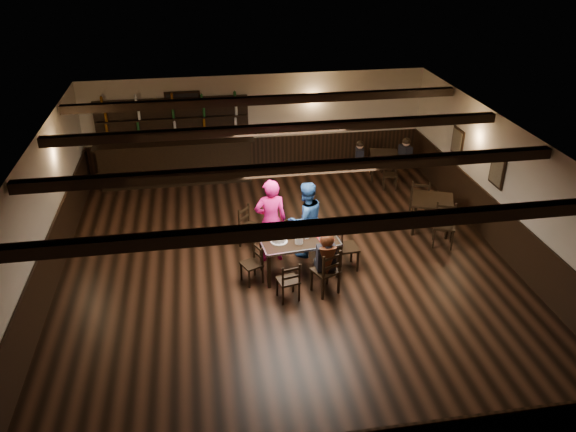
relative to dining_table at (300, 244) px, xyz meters
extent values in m
plane|color=black|center=(-0.20, 0.18, -0.67)|extent=(10.00, 10.00, 0.00)
cube|color=beige|center=(-0.20, 5.18, 0.68)|extent=(9.00, 0.02, 2.70)
cube|color=beige|center=(-0.20, -4.82, 0.68)|extent=(9.00, 0.02, 2.70)
cube|color=beige|center=(-4.70, 0.18, 0.68)|extent=(0.02, 10.00, 2.70)
cube|color=beige|center=(4.30, 0.18, 0.68)|extent=(0.02, 10.00, 2.70)
cube|color=silver|center=(-0.20, 0.18, 2.03)|extent=(9.00, 10.00, 0.02)
cube|color=black|center=(-0.20, 5.15, -0.17)|extent=(9.00, 0.04, 1.00)
cube|color=black|center=(-4.67, 0.18, -0.17)|extent=(0.04, 10.00, 1.00)
cube|color=black|center=(4.27, 0.18, -0.17)|extent=(0.04, 10.00, 1.00)
cube|color=black|center=(-2.10, 5.15, 1.18)|extent=(0.90, 0.03, 1.00)
cube|color=black|center=(-2.10, 5.13, 1.18)|extent=(0.80, 0.02, 0.90)
cube|color=black|center=(4.27, 0.68, 0.93)|extent=(0.03, 0.55, 0.65)
cube|color=#72664C|center=(4.25, 0.68, 0.93)|extent=(0.02, 0.45, 0.55)
cube|color=black|center=(4.27, 2.58, 0.88)|extent=(0.03, 0.55, 0.65)
cube|color=#72664C|center=(4.25, 2.58, 0.88)|extent=(0.02, 0.45, 0.55)
cube|color=black|center=(-0.20, -2.82, 1.93)|extent=(8.90, 0.18, 0.18)
cube|color=black|center=(-0.20, -0.82, 1.93)|extent=(8.90, 0.18, 0.18)
cube|color=black|center=(-0.20, 1.18, 1.93)|extent=(8.90, 0.18, 0.18)
cube|color=black|center=(-0.20, 3.18, 1.93)|extent=(8.90, 0.18, 0.18)
cube|color=black|center=(-0.66, -0.38, -0.31)|extent=(0.07, 0.07, 0.71)
cube|color=black|center=(-0.72, 0.25, -0.31)|extent=(0.07, 0.07, 0.71)
cube|color=black|center=(0.72, -0.25, -0.31)|extent=(0.07, 0.07, 0.71)
cube|color=black|center=(0.66, 0.38, -0.31)|extent=(0.07, 0.07, 0.71)
cube|color=black|center=(0.00, 0.00, 0.07)|extent=(1.57, 0.89, 0.04)
cube|color=#A5A8AD|center=(-0.04, 0.36, 0.07)|extent=(1.50, 0.18, 0.04)
cube|color=#A5A8AD|center=(0.04, -0.36, 0.07)|extent=(1.50, 0.18, 0.04)
cube|color=#A5A8AD|center=(0.73, 0.07, 0.07)|extent=(0.10, 0.75, 0.04)
cube|color=#A5A8AD|center=(-0.73, -0.07, 0.07)|extent=(0.10, 0.75, 0.04)
cube|color=black|center=(-0.23, -0.60, -0.48)|extent=(0.04, 0.04, 0.38)
cube|color=black|center=(-0.17, -0.89, -0.48)|extent=(0.04, 0.04, 0.38)
cube|color=black|center=(-0.55, -0.66, -0.48)|extent=(0.04, 0.04, 0.38)
cube|color=black|center=(-0.48, -0.96, -0.48)|extent=(0.04, 0.04, 0.38)
cube|color=black|center=(-0.36, -0.78, -0.27)|extent=(0.44, 0.42, 0.04)
cube|color=black|center=(-0.33, -0.92, -0.07)|extent=(0.37, 0.11, 0.40)
cube|color=black|center=(-0.33, -0.92, -0.11)|extent=(0.32, 0.09, 0.04)
cube|color=black|center=(-0.33, -0.92, 0.05)|extent=(0.32, 0.09, 0.04)
cube|color=black|center=(0.46, -0.45, -0.44)|extent=(0.05, 0.05, 0.44)
cube|color=black|center=(0.60, -0.77, -0.44)|extent=(0.05, 0.05, 0.44)
cube|color=black|center=(0.12, -0.60, -0.44)|extent=(0.05, 0.05, 0.44)
cube|color=black|center=(0.26, -0.92, -0.44)|extent=(0.05, 0.05, 0.44)
cube|color=black|center=(0.36, -0.68, -0.20)|extent=(0.56, 0.55, 0.04)
cube|color=black|center=(0.43, -0.84, 0.03)|extent=(0.41, 0.21, 0.46)
cube|color=black|center=(0.43, -0.84, -0.01)|extent=(0.35, 0.18, 0.05)
cube|color=black|center=(0.43, -0.84, 0.17)|extent=(0.35, 0.18, 0.05)
cube|color=black|center=(-1.15, -0.04, -0.48)|extent=(0.04, 0.04, 0.37)
cube|color=black|center=(-0.88, 0.08, -0.48)|extent=(0.04, 0.04, 0.37)
cube|color=black|center=(-1.03, -0.33, -0.48)|extent=(0.04, 0.04, 0.37)
cube|color=black|center=(-0.76, -0.21, -0.48)|extent=(0.04, 0.04, 0.37)
cube|color=black|center=(-0.95, -0.13, -0.27)|extent=(0.46, 0.47, 0.03)
cube|color=black|center=(-0.82, -0.07, -0.08)|extent=(0.17, 0.35, 0.39)
cube|color=black|center=(-0.82, -0.07, -0.12)|extent=(0.14, 0.30, 0.04)
cube|color=black|center=(-0.82, -0.07, 0.04)|extent=(0.14, 0.30, 0.04)
cube|color=black|center=(1.14, -0.12, -0.44)|extent=(0.04, 0.04, 0.45)
cube|color=black|center=(0.79, -0.15, -0.44)|extent=(0.04, 0.04, 0.45)
cube|color=black|center=(1.12, 0.25, -0.44)|extent=(0.04, 0.04, 0.45)
cube|color=black|center=(0.76, 0.23, -0.44)|extent=(0.04, 0.04, 0.45)
cube|color=black|center=(0.95, 0.05, -0.20)|extent=(0.45, 0.47, 0.04)
cube|color=black|center=(0.78, 0.04, 0.04)|extent=(0.07, 0.44, 0.47)
cube|color=black|center=(0.78, 0.04, -0.01)|extent=(0.05, 0.38, 0.05)
cube|color=black|center=(0.78, 0.04, 0.18)|extent=(0.05, 0.38, 0.05)
cube|color=black|center=(-0.81, 1.00, -0.45)|extent=(0.05, 0.05, 0.42)
cube|color=black|center=(-1.06, 1.22, -0.45)|extent=(0.05, 0.05, 0.42)
cube|color=black|center=(-0.58, 1.27, -0.45)|extent=(0.05, 0.05, 0.42)
cube|color=black|center=(-0.83, 1.49, -0.45)|extent=(0.05, 0.05, 0.42)
cube|color=black|center=(-0.82, 1.25, -0.22)|extent=(0.56, 0.57, 0.04)
cube|color=black|center=(-0.95, 1.35, 0.00)|extent=(0.29, 0.34, 0.44)
cube|color=black|center=(-0.95, 1.35, -0.05)|extent=(0.25, 0.29, 0.05)
cube|color=black|center=(-0.95, 1.35, 0.13)|extent=(0.25, 0.29, 0.05)
imported|color=#FF1E95|center=(-0.48, 0.63, 0.22)|extent=(0.66, 0.45, 1.77)
imported|color=navy|center=(0.25, 0.71, 0.15)|extent=(0.95, 0.84, 1.62)
cube|color=black|center=(0.36, -0.56, -0.14)|extent=(0.32, 0.32, 0.13)
cube|color=black|center=(0.36, -0.68, 0.09)|extent=(0.34, 0.20, 0.48)
cylinder|color=black|center=(0.36, -0.68, 0.31)|extent=(0.10, 0.34, 0.34)
sphere|color=#D8A384|center=(0.36, -0.68, 0.46)|extent=(0.21, 0.21, 0.21)
sphere|color=#371D0C|center=(0.36, -0.71, 0.47)|extent=(0.26, 0.26, 0.26)
cone|color=#371D0C|center=(0.36, -0.82, 0.07)|extent=(0.20, 0.20, 0.61)
cylinder|color=white|center=(-0.40, 0.02, 0.09)|extent=(0.33, 0.33, 0.01)
cylinder|color=white|center=(-0.40, 0.02, 0.15)|extent=(0.26, 0.26, 0.09)
cylinder|color=silver|center=(-0.40, 0.02, 0.12)|extent=(0.28, 0.28, 0.04)
cylinder|color=white|center=(-0.03, -0.09, 0.16)|extent=(0.16, 0.16, 0.15)
cylinder|color=white|center=(0.14, 0.11, 0.18)|extent=(0.15, 0.15, 0.18)
cylinder|color=#A5A8AD|center=(0.10, 0.06, 0.10)|extent=(0.05, 0.05, 0.03)
sphere|color=orange|center=(0.10, 0.06, 0.13)|extent=(0.03, 0.03, 0.03)
cylinder|color=silver|center=(0.38, -0.05, 0.14)|extent=(0.04, 0.04, 0.10)
cylinder|color=#A5A8AD|center=(0.40, -0.08, 0.13)|extent=(0.03, 0.03, 0.09)
cylinder|color=silver|center=(0.24, 0.18, 0.14)|extent=(0.07, 0.07, 0.11)
cube|color=maroon|center=(0.51, -0.02, 0.09)|extent=(0.32, 0.25, 0.00)
cube|color=#102550|center=(0.58, 0.21, 0.09)|extent=(0.29, 0.21, 0.00)
cube|color=black|center=(-2.39, 4.83, -0.12)|extent=(3.88, 0.60, 1.10)
cube|color=black|center=(-2.39, 4.83, 0.46)|extent=(4.08, 0.70, 0.05)
cube|color=black|center=(-2.39, 5.10, 0.43)|extent=(3.88, 0.10, 2.20)
cube|color=black|center=(-2.39, 5.00, 0.68)|extent=(3.78, 0.22, 0.03)
cube|color=black|center=(-2.39, 5.00, 1.03)|extent=(3.78, 0.22, 0.03)
cube|color=black|center=(-2.39, 5.00, 1.38)|extent=(3.78, 0.22, 0.03)
cube|color=black|center=(3.22, 1.28, 0.06)|extent=(1.15, 1.15, 0.04)
cube|color=black|center=(2.74, 1.09, -0.31)|extent=(0.05, 0.05, 0.71)
cube|color=black|center=(3.02, 1.76, -0.31)|extent=(0.05, 0.05, 0.71)
cube|color=black|center=(3.41, 0.81, -0.31)|extent=(0.05, 0.05, 0.71)
cube|color=black|center=(3.69, 1.48, -0.31)|extent=(0.05, 0.05, 0.71)
cube|color=black|center=(3.03, 4.12, 0.06)|extent=(0.88, 0.88, 0.04)
cube|color=black|center=(2.67, 3.90, -0.31)|extent=(0.05, 0.05, 0.71)
cube|color=black|center=(2.82, 4.48, -0.31)|extent=(0.05, 0.05, 0.71)
cube|color=black|center=(3.25, 3.76, -0.31)|extent=(0.05, 0.05, 0.71)
cube|color=black|center=(3.40, 4.34, -0.31)|extent=(0.05, 0.05, 0.71)
cube|color=black|center=(2.33, 4.04, 0.05)|extent=(0.27, 0.37, 0.49)
sphere|color=#D8A384|center=(2.33, 4.04, 0.37)|extent=(0.19, 0.19, 0.19)
sphere|color=black|center=(2.33, 4.04, 0.40)|extent=(0.20, 0.20, 0.20)
cube|color=black|center=(3.54, 3.94, 0.06)|extent=(0.29, 0.40, 0.52)
sphere|color=#D8A384|center=(3.54, 3.94, 0.41)|extent=(0.20, 0.20, 0.20)
sphere|color=black|center=(3.54, 3.94, 0.44)|extent=(0.21, 0.21, 0.21)
camera|label=1|loc=(-1.75, -9.12, 5.52)|focal=35.00mm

